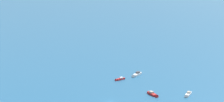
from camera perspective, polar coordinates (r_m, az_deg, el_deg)
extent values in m
plane|color=#1E517A|center=(176.47, -0.43, -8.24)|extent=(2000.00, 2000.00, 0.00)
cube|color=#B21E1E|center=(210.73, 1.44, -4.57)|extent=(5.12, 4.86, 0.86)
cone|color=#B21E1E|center=(208.81, 0.74, -4.73)|extent=(2.17, 2.19, 1.71)
cube|color=silver|center=(210.75, 1.53, -4.35)|extent=(2.31, 2.27, 0.64)
cube|color=#B21E1E|center=(186.87, 6.50, -6.93)|extent=(6.24, 5.54, 1.02)
cone|color=#B21E1E|center=(183.86, 7.18, -7.29)|extent=(2.54, 2.60, 2.03)
cube|color=gray|center=(186.95, 6.43, -6.64)|extent=(2.75, 2.65, 0.76)
cube|color=white|center=(189.84, 12.34, -6.84)|extent=(6.40, 3.66, 0.98)
cone|color=white|center=(186.45, 12.01, -7.20)|extent=(2.07, 2.32, 1.95)
cube|color=gray|center=(189.97, 12.39, -6.56)|extent=(2.50, 2.12, 0.73)
cube|color=white|center=(220.21, 4.15, -3.78)|extent=(7.70, 4.85, 1.18)
cone|color=white|center=(216.41, 3.59, -4.07)|extent=(2.60, 2.87, 2.35)
cube|color=#38383D|center=(220.38, 4.23, -3.49)|extent=(3.08, 2.68, 0.88)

